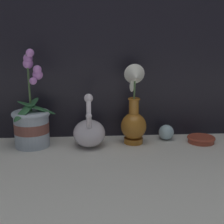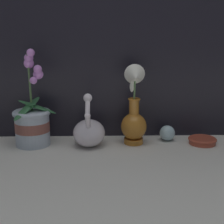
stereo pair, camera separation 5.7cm
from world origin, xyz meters
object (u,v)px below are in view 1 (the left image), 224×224
Objects in this scene: orchid_potted_plant at (32,122)px; amber_dish at (201,139)px; swan_figurine at (89,131)px; glass_sphere at (166,132)px; blue_vase at (134,116)px.

amber_dish is at bearing -0.28° from orchid_potted_plant.
orchid_potted_plant is 0.23m from swan_figurine.
glass_sphere is at bearing 9.51° from swan_figurine.
orchid_potted_plant is 1.18× the size of blue_vase.
amber_dish is (0.47, 0.01, -0.05)m from swan_figurine.
swan_figurine is 3.42× the size of glass_sphere.
swan_figurine is at bearing -179.02° from amber_dish.
orchid_potted_plant is 0.41m from blue_vase.
swan_figurine is 0.19m from blue_vase.
glass_sphere is at bearing 161.02° from amber_dish.
swan_figurine is at bearing -174.67° from blue_vase.
blue_vase reaches higher than amber_dish.
glass_sphere is 0.57× the size of amber_dish.
glass_sphere is 0.15m from amber_dish.
orchid_potted_plant reaches higher than blue_vase.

